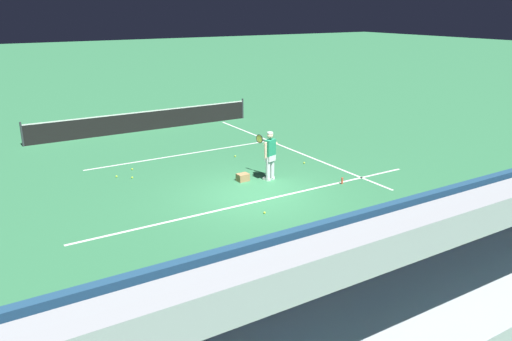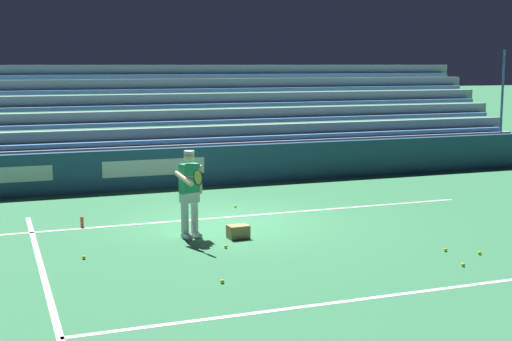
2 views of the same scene
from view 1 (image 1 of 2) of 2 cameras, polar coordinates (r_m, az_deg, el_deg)
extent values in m
plane|color=#337A4C|center=(16.05, -0.08, -2.83)|extent=(160.00, 160.00, 0.00)
cube|color=white|center=(15.65, 0.88, -3.38)|extent=(12.00, 0.10, 0.01)
cube|color=white|center=(21.38, 3.72, 2.54)|extent=(0.10, 12.00, 0.01)
cube|color=white|center=(20.70, -8.06, 1.87)|extent=(8.22, 0.10, 0.01)
cube|color=navy|center=(12.40, 11.41, -7.05)|extent=(24.83, 0.24, 1.10)
cube|color=silver|center=(12.89, 13.27, -5.89)|extent=(2.80, 0.01, 0.44)
cube|color=silver|center=(15.63, 23.20, -2.60)|extent=(2.20, 0.01, 0.40)
cube|color=#9EA3A8|center=(10.88, 20.86, -11.74)|extent=(23.58, 4.00, 1.10)
cube|color=#4C89CC|center=(11.50, 14.97, -5.93)|extent=(23.11, 0.40, 0.12)
cube|color=#9EA3A8|center=(11.27, 16.05, -5.73)|extent=(23.58, 0.24, 0.45)
cube|color=#4C89CC|center=(10.85, 18.20, -5.16)|extent=(23.11, 0.40, 0.12)
cube|color=#9EA3A8|center=(10.63, 19.41, -4.92)|extent=(23.58, 0.24, 0.45)
cube|color=#4C89CC|center=(10.24, 21.81, -4.26)|extent=(23.11, 0.40, 0.12)
cube|color=#9EA3A8|center=(10.04, 23.17, -3.98)|extent=(23.58, 0.24, 0.45)
cube|color=#4C89CC|center=(9.67, 25.86, -3.24)|extent=(23.11, 0.40, 0.12)
cylinder|color=silver|center=(17.24, 1.38, 0.21)|extent=(0.15, 0.15, 0.88)
cylinder|color=silver|center=(17.39, 1.86, 0.38)|extent=(0.15, 0.15, 0.88)
cube|color=white|center=(17.40, 1.22, -0.98)|extent=(0.18, 0.30, 0.09)
cube|color=white|center=(17.56, 1.70, -0.81)|extent=(0.18, 0.30, 0.09)
cube|color=silver|center=(17.21, 1.63, 1.44)|extent=(0.39, 0.31, 0.20)
cube|color=#239366|center=(17.10, 1.64, 2.62)|extent=(0.40, 0.30, 0.58)
sphere|color=beige|center=(17.00, 1.63, 4.03)|extent=(0.21, 0.21, 0.21)
cylinder|color=white|center=(16.98, 1.63, 4.32)|extent=(0.20, 0.20, 0.05)
cylinder|color=beige|center=(16.94, 1.10, 2.33)|extent=(0.09, 0.09, 0.56)
cylinder|color=beige|center=(17.40, 1.67, 3.06)|extent=(0.25, 0.59, 0.24)
cylinder|color=black|center=(17.53, 1.08, 3.36)|extent=(0.11, 0.30, 0.03)
torus|color=black|center=(17.70, 0.40, 3.64)|extent=(0.11, 0.31, 0.31)
cylinder|color=#D6D14C|center=(17.70, 0.40, 3.64)|extent=(0.08, 0.26, 0.27)
cube|color=#A87F51|center=(17.31, -1.52, -0.78)|extent=(0.41, 0.32, 0.26)
sphere|color=#CCE533|center=(18.38, -15.65, -0.66)|extent=(0.07, 0.07, 0.07)
sphere|color=#CCE533|center=(19.33, 5.53, 0.88)|extent=(0.07, 0.07, 0.07)
sphere|color=#CCE533|center=(14.63, 0.98, -4.85)|extent=(0.07, 0.07, 0.07)
sphere|color=#CCE533|center=(18.10, -1.26, -0.25)|extent=(0.07, 0.07, 0.07)
sphere|color=#CCE533|center=(18.12, -13.97, -0.78)|extent=(0.07, 0.07, 0.07)
sphere|color=#CCE533|center=(20.11, -2.40, 1.64)|extent=(0.07, 0.07, 0.07)
sphere|color=#CCE533|center=(19.05, -13.97, 0.15)|extent=(0.07, 0.07, 0.07)
cylinder|color=#EA4C33|center=(17.28, 9.82, -1.17)|extent=(0.07, 0.07, 0.22)
cylinder|color=#33383D|center=(23.77, -25.19, 3.76)|extent=(0.09, 0.09, 1.07)
cylinder|color=#33383D|center=(27.15, -1.54, 7.10)|extent=(0.09, 0.09, 1.07)
cube|color=black|center=(24.93, -12.59, 5.48)|extent=(11.00, 0.02, 0.91)
cube|color=white|center=(24.83, -12.66, 6.56)|extent=(11.00, 0.04, 0.05)
camera|label=2|loc=(29.92, -6.70, 13.50)|focal=50.00mm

